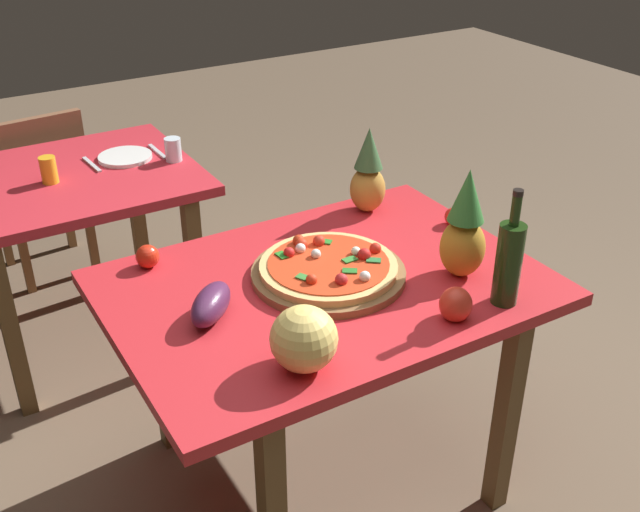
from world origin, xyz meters
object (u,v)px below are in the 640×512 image
object	(u,v)px
pizza	(328,265)
pineapple_left	(464,229)
wine_bottle	(509,262)
background_table	(72,202)
bell_pepper	(456,304)
eggplant	(210,303)
pineapple_right	(368,175)
melon	(304,339)
tomato_by_bottle	(148,256)
knife_utensil	(158,151)
tomato_at_corner	(453,216)
display_table	(326,307)
dining_chair	(42,186)
drinking_glass_juice	(49,170)
dinner_plate	(125,157)
fork_utensil	(92,164)
drinking_glass_water	(173,149)
pizza_board	(328,274)

from	to	relation	value
pizza	pineapple_left	bearing A→B (deg)	-28.53
wine_bottle	background_table	bearing A→B (deg)	118.09
bell_pepper	eggplant	bearing A→B (deg)	148.56
pineapple_right	eggplant	bearing A→B (deg)	-155.38
melon	tomato_by_bottle	distance (m)	0.71
bell_pepper	knife_utensil	xyz separation A→B (m)	(-0.27, 1.62, -0.04)
melon	tomato_at_corner	xyz separation A→B (m)	(0.84, 0.43, -0.06)
display_table	tomato_by_bottle	world-z (taller)	tomato_by_bottle
dining_chair	drinking_glass_juice	distance (m)	0.76
pineapple_right	melon	size ratio (longest dim) A/B	1.79
pineapple_right	knife_utensil	world-z (taller)	pineapple_right
drinking_glass_juice	dinner_plate	distance (m)	0.34
pineapple_left	drinking_glass_juice	xyz separation A→B (m)	(-0.91, 1.35, -0.10)
tomato_by_bottle	fork_utensil	world-z (taller)	tomato_by_bottle
drinking_glass_juice	drinking_glass_water	distance (m)	0.49
fork_utensil	pizza_board	bearing A→B (deg)	-77.98
tomato_by_bottle	knife_utensil	distance (m)	0.98
fork_utensil	melon	bearing A→B (deg)	-91.36
drinking_glass_water	eggplant	bearing A→B (deg)	-106.39
drinking_glass_juice	knife_utensil	world-z (taller)	drinking_glass_juice
tomato_at_corner	fork_utensil	bearing A→B (deg)	128.25
knife_utensil	fork_utensil	bearing A→B (deg)	178.74
dining_chair	fork_utensil	size ratio (longest dim) A/B	4.72
pineapple_left	pineapple_right	distance (m)	0.52
eggplant	fork_utensil	size ratio (longest dim) A/B	1.11
pineapple_right	dinner_plate	bearing A→B (deg)	122.60
dinner_plate	fork_utensil	xyz separation A→B (m)	(-0.14, 0.00, -0.00)
wine_bottle	dining_chair	bearing A→B (deg)	110.78
background_table	pineapple_right	size ratio (longest dim) A/B	3.19
display_table	bell_pepper	xyz separation A→B (m)	(0.21, -0.35, 0.14)
bell_pepper	tomato_at_corner	distance (m)	0.59
eggplant	drinking_glass_juice	size ratio (longest dim) A/B	1.91
display_table	tomato_at_corner	distance (m)	0.60
dining_chair	drinking_glass_water	distance (m)	0.89
bell_pepper	melon	bearing A→B (deg)	177.07
pizza	bell_pepper	xyz separation A→B (m)	(0.18, -0.37, 0.01)
display_table	fork_utensil	xyz separation A→B (m)	(-0.34, 1.27, 0.09)
wine_bottle	tomato_by_bottle	distance (m)	1.09
dinner_plate	drinking_glass_juice	bearing A→B (deg)	-164.64
melon	drinking_glass_juice	xyz separation A→B (m)	(-0.27, 1.51, -0.03)
pizza	pizza_board	bearing A→B (deg)	-121.94
tomato_by_bottle	pineapple_right	bearing A→B (deg)	-0.84
background_table	dining_chair	world-z (taller)	dining_chair
dining_chair	pizza	size ratio (longest dim) A/B	2.02
wine_bottle	fork_utensil	distance (m)	1.78
wine_bottle	melon	xyz separation A→B (m)	(-0.65, 0.03, -0.05)
tomato_at_corner	melon	bearing A→B (deg)	-152.78
wine_bottle	pineapple_left	xyz separation A→B (m)	(-0.01, 0.19, 0.02)
wine_bottle	drinking_glass_water	world-z (taller)	wine_bottle
knife_utensil	background_table	bearing A→B (deg)	-173.87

